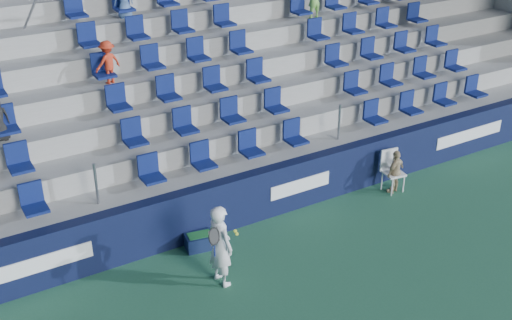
% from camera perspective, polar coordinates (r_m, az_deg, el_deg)
% --- Properties ---
extents(ground, '(70.00, 70.00, 0.00)m').
position_cam_1_polar(ground, '(12.35, 6.00, -12.38)').
color(ground, '#2A6344').
rests_on(ground, ground).
extents(sponsor_wall, '(24.00, 0.32, 1.20)m').
position_cam_1_polar(sponsor_wall, '(14.18, -1.41, -3.61)').
color(sponsor_wall, '#0D1333').
rests_on(sponsor_wall, ground).
extents(grandstand, '(24.00, 8.17, 6.63)m').
position_cam_1_polar(grandstand, '(17.78, -9.66, 7.92)').
color(grandstand, '#999994').
rests_on(grandstand, ground).
extents(tennis_player, '(0.69, 0.67, 1.70)m').
position_cam_1_polar(tennis_player, '(12.28, -3.19, -7.56)').
color(tennis_player, white).
rests_on(tennis_player, ground).
extents(line_judge_chair, '(0.52, 0.53, 1.05)m').
position_cam_1_polar(line_judge_chair, '(15.91, 11.92, -0.64)').
color(line_judge_chair, white).
rests_on(line_judge_chair, ground).
extents(line_judge, '(0.70, 0.45, 1.11)m').
position_cam_1_polar(line_judge, '(15.83, 12.28, -1.00)').
color(line_judge, tan).
rests_on(line_judge, ground).
extents(ball_bin, '(0.66, 0.49, 0.34)m').
position_cam_1_polar(ball_bin, '(13.63, -5.02, -7.15)').
color(ball_bin, '#101A3B').
rests_on(ball_bin, ground).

